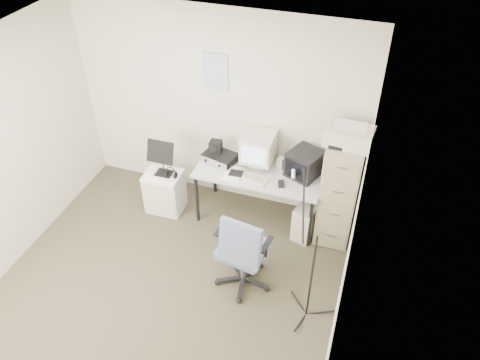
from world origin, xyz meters
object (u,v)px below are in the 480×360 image
(office_chair, at_px, (243,248))
(desk, at_px, (259,194))
(side_cart, at_px, (165,191))
(filing_cabinet, at_px, (340,191))

(office_chair, bearing_deg, desk, 106.61)
(desk, height_order, side_cart, desk)
(filing_cabinet, height_order, desk, filing_cabinet)
(filing_cabinet, bearing_deg, side_cart, -173.31)
(side_cart, bearing_deg, filing_cabinet, 5.59)
(filing_cabinet, distance_m, desk, 0.99)
(side_cart, bearing_deg, office_chair, -33.57)
(office_chair, xyz_separation_m, side_cart, (-1.32, 0.84, -0.25))
(filing_cabinet, relative_size, desk, 0.87)
(filing_cabinet, xyz_separation_m, office_chair, (-0.81, -1.09, -0.12))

